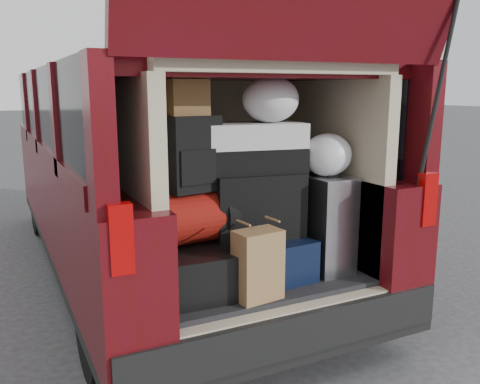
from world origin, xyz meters
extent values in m
plane|color=#323234|center=(0.00, 0.00, 0.00)|extent=(80.00, 80.00, 0.00)
cylinder|color=black|center=(-0.82, 0.40, 0.32)|extent=(0.24, 0.64, 0.64)
cylinder|color=black|center=(0.82, 0.40, 0.32)|extent=(0.24, 0.64, 0.64)
cylinder|color=black|center=(-0.82, 3.70, 0.32)|extent=(0.24, 0.64, 0.64)
cylinder|color=black|center=(0.82, 3.70, 0.32)|extent=(0.24, 0.64, 0.64)
cube|color=black|center=(0.00, 2.08, 0.26)|extent=(1.90, 4.85, 0.08)
cube|color=#4E0C0A|center=(-0.79, 2.08, 0.70)|extent=(0.33, 4.85, 0.80)
cube|color=#4E0C0A|center=(0.79, 2.08, 0.70)|extent=(0.33, 4.85, 0.80)
cube|color=#4E0C0A|center=(0.00, 2.08, 1.73)|extent=(1.82, 4.46, 0.10)
cube|color=black|center=(-0.88, 1.97, 1.44)|extent=(0.12, 4.25, 0.68)
cube|color=black|center=(0.88, 1.97, 1.44)|extent=(0.12, 4.25, 0.68)
cube|color=black|center=(0.00, -0.29, 0.40)|extent=(1.86, 0.16, 0.22)
cube|color=#990505|center=(-0.86, -0.33, 1.02)|extent=(0.10, 0.06, 0.30)
cube|color=#990505|center=(0.86, -0.33, 1.02)|extent=(0.10, 0.06, 0.30)
cube|color=black|center=(0.00, 0.28, 0.52)|extent=(1.24, 1.05, 0.06)
cube|color=#BDAD91|center=(-0.66, 0.28, 1.12)|extent=(0.08, 1.05, 1.15)
cube|color=#BDAD91|center=(0.66, 0.28, 1.12)|extent=(0.08, 1.05, 1.15)
cube|color=#BDAD91|center=(0.00, 0.83, 1.12)|extent=(1.34, 0.06, 1.15)
cube|color=#BDAD91|center=(0.00, 0.28, 1.73)|extent=(1.34, 1.05, 0.06)
cylinder|color=black|center=(0.84, -0.40, 1.65)|extent=(0.02, 0.90, 0.76)
cube|color=black|center=(0.00, 0.28, 0.28)|extent=(1.24, 1.05, 0.55)
cube|color=black|center=(-0.39, 0.14, 0.67)|extent=(0.47, 0.63, 0.24)
cube|color=black|center=(0.06, 0.14, 0.67)|extent=(0.49, 0.58, 0.24)
cube|color=silver|center=(0.44, 0.07, 0.84)|extent=(0.26, 0.39, 0.58)
cube|color=olive|center=(-0.12, -0.16, 0.73)|extent=(0.26, 0.18, 0.37)
cube|color=maroon|center=(-0.36, 0.18, 0.94)|extent=(0.47, 0.33, 0.29)
cube|color=black|center=(0.04, 0.17, 0.97)|extent=(0.55, 0.38, 0.37)
cube|color=black|center=(-0.35, 0.16, 1.29)|extent=(0.31, 0.22, 0.40)
cube|color=silver|center=(0.01, 0.21, 1.30)|extent=(0.66, 0.41, 0.28)
cube|color=brown|center=(-0.37, 0.18, 1.58)|extent=(0.21, 0.17, 0.18)
ellipsoid|color=white|center=(0.13, 0.16, 1.57)|extent=(0.37, 0.35, 0.26)
ellipsoid|color=white|center=(0.44, 0.04, 1.25)|extent=(0.33, 0.31, 0.25)
camera|label=1|loc=(-1.31, -2.35, 1.63)|focal=38.00mm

